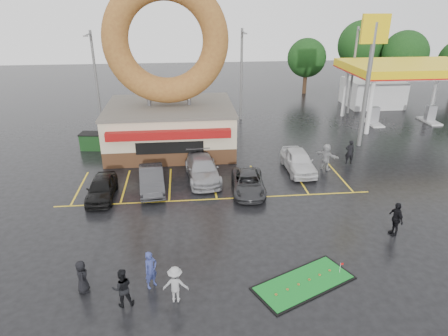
{
  "coord_description": "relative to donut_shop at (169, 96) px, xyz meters",
  "views": [
    {
      "loc": [
        -1.82,
        -18.92,
        11.83
      ],
      "look_at": [
        0.44,
        3.22,
        2.2
      ],
      "focal_mm": 32.0,
      "sensor_mm": 36.0,
      "label": 1
    }
  ],
  "objects": [
    {
      "name": "person_hoodie",
      "position": [
        0.52,
        -18.51,
        -3.63
      ],
      "size": [
        1.14,
        0.73,
        1.67
      ],
      "primitive_type": "imported",
      "rotation": [
        0.0,
        0.0,
        3.03
      ],
      "color": "gray",
      "rests_on": "ground"
    },
    {
      "name": "putting_green",
      "position": [
        6.19,
        -18.01,
        -4.43
      ],
      "size": [
        5.02,
        3.78,
        0.58
      ],
      "color": "black",
      "rests_on": "ground"
    },
    {
      "name": "person_blue",
      "position": [
        -0.55,
        -17.49,
        -3.58
      ],
      "size": [
        0.76,
        0.75,
        1.77
      ],
      "primitive_type": "imported",
      "rotation": [
        0.0,
        0.0,
        0.77
      ],
      "color": "navy",
      "rests_on": "ground"
    },
    {
      "name": "person_walker_near",
      "position": [
        11.4,
        -5.64,
        -3.48
      ],
      "size": [
        1.65,
        1.75,
        1.97
      ],
      "primitive_type": "imported",
      "rotation": [
        0.0,
        0.0,
        2.3
      ],
      "color": "#9A9A9D",
      "rests_on": "ground"
    },
    {
      "name": "person_walker_far",
      "position": [
        13.56,
        -4.75,
        -3.52
      ],
      "size": [
        0.72,
        0.51,
        1.88
      ],
      "primitive_type": "imported",
      "rotation": [
        0.0,
        0.0,
        3.05
      ],
      "color": "black",
      "rests_on": "ground"
    },
    {
      "name": "car_black",
      "position": [
        -4.21,
        -8.65,
        -3.78
      ],
      "size": [
        1.63,
        4.05,
        1.38
      ],
      "primitive_type": "imported",
      "rotation": [
        0.0,
        0.0,
        -0.0
      ],
      "color": "black",
      "rests_on": "ground"
    },
    {
      "name": "person_blackjkt",
      "position": [
        -1.64,
        -18.53,
        -3.6
      ],
      "size": [
        0.95,
        0.8,
        1.73
      ],
      "primitive_type": "imported",
      "rotation": [
        0.0,
        0.0,
        3.33
      ],
      "color": "black",
      "rests_on": "ground"
    },
    {
      "name": "gas_station",
      "position": [
        23.0,
        7.97,
        -0.77
      ],
      "size": [
        12.3,
        13.65,
        5.9
      ],
      "color": "silver",
      "rests_on": "ground"
    },
    {
      "name": "shell_sign",
      "position": [
        16.0,
        -0.97,
        2.91
      ],
      "size": [
        2.2,
        0.36,
        10.6
      ],
      "color": "slate",
      "rests_on": "ground"
    },
    {
      "name": "streetlight_left",
      "position": [
        -7.0,
        6.95,
        0.32
      ],
      "size": [
        0.4,
        2.21,
        9.0
      ],
      "color": "slate",
      "rests_on": "ground"
    },
    {
      "name": "streetlight_mid",
      "position": [
        7.0,
        7.95,
        0.32
      ],
      "size": [
        0.4,
        2.21,
        9.0
      ],
      "color": "slate",
      "rests_on": "ground"
    },
    {
      "name": "tree_far_c",
      "position": [
        25.0,
        21.03,
        1.37
      ],
      "size": [
        6.3,
        6.3,
        9.0
      ],
      "color": "#332114",
      "rests_on": "ground"
    },
    {
      "name": "ground",
      "position": [
        3.0,
        -12.97,
        -4.46
      ],
      "size": [
        120.0,
        120.0,
        0.0
      ],
      "primitive_type": "plane",
      "color": "black",
      "rests_on": "ground"
    },
    {
      "name": "tree_far_d",
      "position": [
        17.0,
        19.03,
        0.07
      ],
      "size": [
        4.9,
        4.9,
        7.0
      ],
      "color": "#332114",
      "rests_on": "ground"
    },
    {
      "name": "streetlight_right",
      "position": [
        19.0,
        8.95,
        0.32
      ],
      "size": [
        0.4,
        2.21,
        9.0
      ],
      "color": "slate",
      "rests_on": "ground"
    },
    {
      "name": "car_grey",
      "position": [
        5.14,
        -8.72,
        -3.85
      ],
      "size": [
        2.36,
        4.55,
        1.23
      ],
      "primitive_type": "imported",
      "rotation": [
        0.0,
        0.0,
        -0.08
      ],
      "color": "#303133",
      "rests_on": "ground"
    },
    {
      "name": "donut_shop",
      "position": [
        0.0,
        0.0,
        0.0
      ],
      "size": [
        10.2,
        8.7,
        13.5
      ],
      "color": "#472B19",
      "rests_on": "ground"
    },
    {
      "name": "car_silver",
      "position": [
        2.27,
        -6.43,
        -3.71
      ],
      "size": [
        2.57,
        5.36,
        1.51
      ],
      "primitive_type": "imported",
      "rotation": [
        0.0,
        0.0,
        0.09
      ],
      "color": "gray",
      "rests_on": "ground"
    },
    {
      "name": "person_cameraman",
      "position": [
        12.14,
        -14.54,
        -3.52
      ],
      "size": [
        0.57,
        1.15,
        1.89
      ],
      "primitive_type": "imported",
      "rotation": [
        0.0,
        0.0,
        -1.47
      ],
      "color": "black",
      "rests_on": "ground"
    },
    {
      "name": "car_dgrey",
      "position": [
        -1.14,
        -7.8,
        -3.74
      ],
      "size": [
        1.97,
        4.55,
        1.45
      ],
      "primitive_type": "imported",
      "rotation": [
        0.0,
        0.0,
        0.1
      ],
      "color": "#303032",
      "rests_on": "ground"
    },
    {
      "name": "person_bystander",
      "position": [
        -3.47,
        -17.51,
        -3.7
      ],
      "size": [
        0.65,
        0.84,
        1.54
      ],
      "primitive_type": "imported",
      "rotation": [
        0.0,
        0.0,
        1.8
      ],
      "color": "black",
      "rests_on": "ground"
    },
    {
      "name": "tree_far_a",
      "position": [
        29.0,
        17.03,
        0.72
      ],
      "size": [
        5.6,
        5.6,
        8.0
      ],
      "color": "#332114",
      "rests_on": "ground"
    },
    {
      "name": "car_white",
      "position": [
        9.29,
        -5.75,
        -3.67
      ],
      "size": [
        1.89,
        4.65,
        1.58
      ],
      "primitive_type": "imported",
      "rotation": [
        0.0,
        0.0,
        0.0
      ],
      "color": "silver",
      "rests_on": "ground"
    },
    {
      "name": "dumpster",
      "position": [
        -6.56,
        0.48,
        -3.81
      ],
      "size": [
        1.95,
        1.45,
        1.3
      ],
      "primitive_type": "cube",
      "rotation": [
        0.0,
        0.0,
        -0.14
      ],
      "color": "#173D18",
      "rests_on": "ground"
    }
  ]
}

